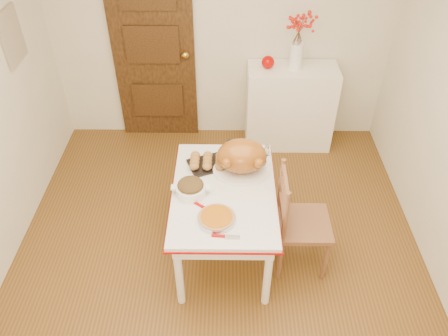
{
  "coord_description": "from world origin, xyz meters",
  "views": [
    {
      "loc": [
        0.07,
        -2.31,
        3.03
      ],
      "look_at": [
        0.05,
        0.24,
        0.89
      ],
      "focal_mm": 35.57,
      "sensor_mm": 36.0,
      "label": 1
    }
  ],
  "objects_px": {
    "chair_oak": "(304,222)",
    "pumpkin_pie": "(217,217)",
    "kitchen_table": "(224,222)",
    "sideboard": "(289,107)",
    "turkey_platter": "(242,158)"
  },
  "relations": [
    {
      "from": "sideboard",
      "to": "turkey_platter",
      "type": "distance_m",
      "value": 1.53
    },
    {
      "from": "sideboard",
      "to": "kitchen_table",
      "type": "relative_size",
      "value": 0.78
    },
    {
      "from": "chair_oak",
      "to": "pumpkin_pie",
      "type": "xyz_separation_m",
      "value": [
        -0.68,
        -0.21,
        0.26
      ]
    },
    {
      "from": "pumpkin_pie",
      "to": "turkey_platter",
      "type": "bearing_deg",
      "value": 70.74
    },
    {
      "from": "turkey_platter",
      "to": "pumpkin_pie",
      "type": "bearing_deg",
      "value": -131.21
    },
    {
      "from": "turkey_platter",
      "to": "pumpkin_pie",
      "type": "xyz_separation_m",
      "value": [
        -0.19,
        -0.54,
        -0.12
      ]
    },
    {
      "from": "sideboard",
      "to": "turkey_platter",
      "type": "relative_size",
      "value": 2.01
    },
    {
      "from": "sideboard",
      "to": "turkey_platter",
      "type": "height_order",
      "value": "turkey_platter"
    },
    {
      "from": "kitchen_table",
      "to": "chair_oak",
      "type": "relative_size",
      "value": 1.24
    },
    {
      "from": "kitchen_table",
      "to": "chair_oak",
      "type": "distance_m",
      "value": 0.65
    },
    {
      "from": "chair_oak",
      "to": "pumpkin_pie",
      "type": "height_order",
      "value": "chair_oak"
    },
    {
      "from": "sideboard",
      "to": "kitchen_table",
      "type": "xyz_separation_m",
      "value": [
        -0.69,
        -1.59,
        -0.11
      ]
    },
    {
      "from": "chair_oak",
      "to": "kitchen_table",
      "type": "bearing_deg",
      "value": 80.55
    },
    {
      "from": "chair_oak",
      "to": "turkey_platter",
      "type": "xyz_separation_m",
      "value": [
        -0.49,
        0.33,
        0.38
      ]
    },
    {
      "from": "chair_oak",
      "to": "turkey_platter",
      "type": "distance_m",
      "value": 0.7
    }
  ]
}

